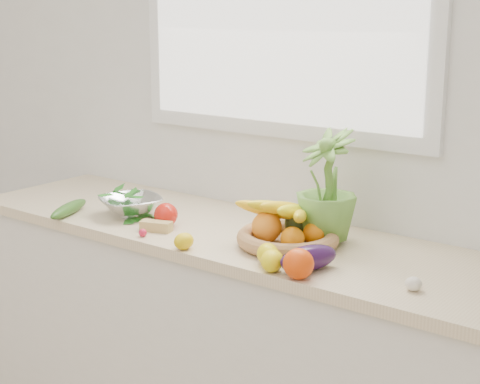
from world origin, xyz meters
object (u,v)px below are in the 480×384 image
Objects in this scene: apple at (166,215)px; fruit_basket at (287,232)px; colander_with_spinach at (130,200)px; cucumber at (69,209)px; eggplant at (309,258)px; potted_herb at (327,184)px.

apple is 0.49m from fruit_basket.
cucumber is at bearing -145.94° from colander_with_spinach.
cucumber is 0.85× the size of colander_with_spinach.
apple is at bearing 172.66° from eggplant.
fruit_basket reaches higher than cucumber.
apple is 0.22× the size of fruit_basket.
apple is 0.67m from eggplant.
colander_with_spinach is (-0.20, 0.02, 0.02)m from apple.
eggplant is 1.07m from cucumber.
eggplant is at bearing -68.83° from potted_herb.
potted_herb is at bearing 111.17° from eggplant.
colander_with_spinach is (-0.77, -0.17, -0.14)m from potted_herb.
colander_with_spinach is at bearing -175.72° from fruit_basket.
eggplant is at bearing -6.94° from colander_with_spinach.
cucumber is at bearing -162.61° from potted_herb.
colander_with_spinach reaches higher than cucumber.
apple is 0.61m from potted_herb.
eggplant is (0.67, -0.09, -0.00)m from apple.
cucumber is 0.65× the size of fruit_basket.
eggplant reaches higher than cucumber.
fruit_basket is at bearing 139.61° from eggplant.
potted_herb is 0.80m from colander_with_spinach.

